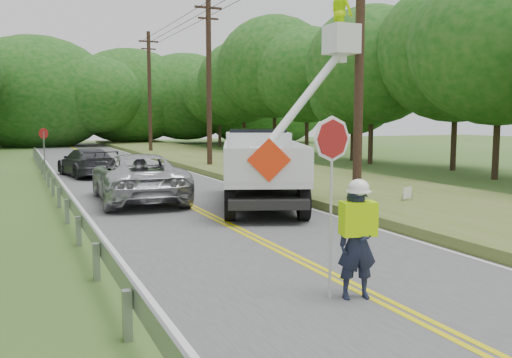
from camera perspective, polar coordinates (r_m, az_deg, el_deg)
name	(u,v)px	position (r m, az deg, el deg)	size (l,w,h in m)	color
ground	(419,320)	(8.73, 16.64, -13.91)	(140.00, 140.00, 0.00)	#3F6121
road	(171,197)	(21.10, -8.82, -1.82)	(7.20, 96.00, 0.03)	#4A4A4C
guardrail	(57,185)	(21.28, -20.00, -0.59)	(0.18, 48.00, 0.77)	gray
utility_poles	(259,68)	(25.52, 0.28, 11.49)	(1.60, 43.30, 10.00)	black
tall_grass_verge	(331,184)	(23.90, 7.84, -0.51)	(7.00, 96.00, 0.30)	#496024
treeline_right	(345,70)	(39.17, 9.22, 11.18)	(12.04, 54.86, 11.78)	#332319
treeline_horizon	(85,95)	(62.86, -17.34, 8.37)	(57.37, 15.38, 12.33)	#104A10
flagger	(357,235)	(9.15, 10.47, -5.72)	(1.17, 0.58, 3.00)	#191E33
bucket_truck	(265,157)	(19.42, 0.95, 2.27)	(4.93, 7.70, 7.11)	black
suv_silver	(138,177)	(20.06, -12.20, 0.18)	(2.84, 6.16, 1.71)	#B2B2B9
suv_darkgrey	(86,162)	(29.31, -17.23, 1.68)	(2.01, 4.95, 1.44)	#38393F
stop_sign_permanent	(44,146)	(28.37, -21.20, 3.27)	(0.47, 0.30, 2.52)	gray
yard_sign	(407,194)	(18.59, 15.47, -1.47)	(0.48, 0.21, 0.73)	white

